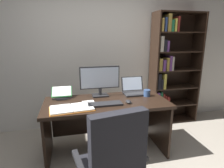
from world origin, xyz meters
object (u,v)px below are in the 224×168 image
Objects in this scene: pen at (91,103)px; bookshelf at (170,70)px; keyboard at (105,104)px; reading_stand_with_book at (62,93)px; laptop at (134,90)px; monitor at (100,81)px; coffee_mug at (147,93)px; desk at (105,114)px; open_binder at (72,108)px; computer_mouse at (128,102)px; notepad at (89,103)px.

bookshelf is at bearing 27.75° from pen.
keyboard is 0.67m from reading_stand_with_book.
laptop is at bearing -2.47° from reading_stand_with_book.
reading_stand_with_book is at bearing 174.67° from monitor.
desk is at bearing -179.75° from coffee_mug.
open_binder is (-1.76, -0.94, -0.21)m from bookshelf.
desk is 15.34× the size of computer_mouse.
bookshelf is 3.57× the size of monitor.
computer_mouse is at bearing -140.16° from bookshelf.
laptop is at bearing -149.01° from bookshelf.
keyboard is 0.67m from coffee_mug.
keyboard is at bearing -26.73° from pen.
notepad is at bearing -171.09° from coffee_mug.
laptop is 1.24× the size of reading_stand_with_book.
laptop is (0.47, 0.16, 0.26)m from desk.
monitor is 3.96× the size of pen.
coffee_mug is (0.80, 0.13, 0.03)m from pen.
reading_stand_with_book is (-1.89, -0.47, -0.16)m from bookshelf.
bookshelf is at bearing 27.18° from desk.
coffee_mug is (0.64, 0.21, 0.03)m from keyboard.
coffee_mug is (-0.72, -0.67, -0.18)m from bookshelf.
desk is 0.40m from computer_mouse.
desk is at bearing -20.23° from reading_stand_with_book.
notepad is (0.21, 0.13, -0.01)m from open_binder.
reading_stand_with_book is at bearing 153.04° from computer_mouse.
pen is (-0.16, 0.08, 0.00)m from keyboard.
keyboard is 4.04× the size of computer_mouse.
monitor is 2.64× the size of notepad.
open_binder is at bearing -149.64° from desk.
open_binder is (-0.40, -0.42, -0.21)m from monitor.
pen is at bearing 23.45° from open_binder.
laptop reaches higher than open_binder.
bookshelf is at bearing 33.05° from keyboard.
computer_mouse is at bearing -26.96° from reading_stand_with_book.
desk is 4.81× the size of laptop.
coffee_mug is (0.34, 0.21, 0.03)m from computer_mouse.
bookshelf is at bearing 21.86° from open_binder.
keyboard is at bearing -161.64° from coffee_mug.
reading_stand_with_book is at bearing -166.06° from bookshelf.
reading_stand_with_book reaches higher than desk.
notepad is (-0.18, 0.08, -0.01)m from keyboard.
keyboard is (-0.51, -0.37, -0.04)m from laptop.
desk is 0.56m from laptop.
coffee_mug is (0.13, -0.16, -0.00)m from laptop.
laptop is at bearing 0.49° from monitor.
monitor is 0.52m from computer_mouse.
desk is 11.40× the size of pen.
monitor is 2.07× the size of reading_stand_with_book.
keyboard is 3.00× the size of pen.
bookshelf is 9.41× the size of notepad.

